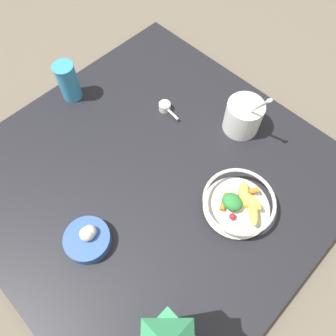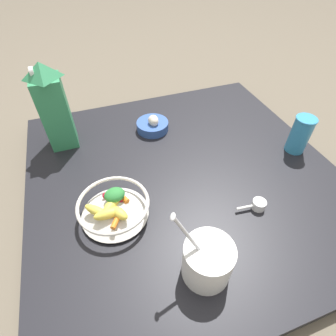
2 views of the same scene
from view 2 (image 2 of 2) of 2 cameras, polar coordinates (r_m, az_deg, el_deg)
ground_plane at (r=0.90m, az=3.45°, el=-3.01°), size 6.00×6.00×0.00m
countertop at (r=0.88m, az=3.51°, el=-2.06°), size 0.99×0.99×0.04m
fruit_bowl at (r=0.74m, az=-11.75°, el=-8.42°), size 0.20×0.20×0.08m
milk_carton at (r=0.97m, az=-23.63°, el=12.09°), size 0.09×0.09×0.30m
yogurt_tub at (r=0.63m, az=8.62°, el=-19.17°), size 0.11×0.14×0.22m
drinking_cup at (r=1.01m, az=26.86°, el=6.65°), size 0.07×0.07×0.13m
measuring_scoop at (r=0.80m, az=18.96°, el=-7.58°), size 0.04×0.09×0.03m
garlic_bowl at (r=1.03m, az=-3.35°, el=9.32°), size 0.12×0.12×0.07m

